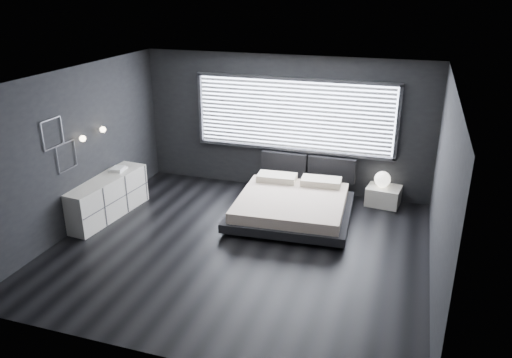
% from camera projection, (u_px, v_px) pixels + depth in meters
% --- Properties ---
extents(room, '(6.04, 6.00, 2.80)m').
position_uv_depth(room, '(239.00, 168.00, 7.78)').
color(room, black).
rests_on(room, ground).
extents(window, '(4.14, 0.09, 1.52)m').
position_uv_depth(window, '(294.00, 115.00, 10.04)').
color(window, white).
rests_on(window, ground).
extents(headboard, '(1.96, 0.16, 0.52)m').
position_uv_depth(headboard, '(308.00, 167.00, 10.27)').
color(headboard, black).
rests_on(headboard, ground).
extents(sconce_near, '(0.18, 0.11, 0.11)m').
position_uv_depth(sconce_near, '(83.00, 139.00, 8.58)').
color(sconce_near, silver).
rests_on(sconce_near, ground).
extents(sconce_far, '(0.18, 0.11, 0.11)m').
position_uv_depth(sconce_far, '(103.00, 129.00, 9.11)').
color(sconce_far, silver).
rests_on(sconce_far, ground).
extents(wall_art_upper, '(0.01, 0.48, 0.48)m').
position_uv_depth(wall_art_upper, '(53.00, 133.00, 7.98)').
color(wall_art_upper, '#47474C').
rests_on(wall_art_upper, ground).
extents(wall_art_lower, '(0.01, 0.48, 0.48)m').
position_uv_depth(wall_art_lower, '(67.00, 156.00, 8.38)').
color(wall_art_lower, '#47474C').
rests_on(wall_art_lower, ground).
extents(bed, '(2.28, 2.19, 0.56)m').
position_uv_depth(bed, '(292.00, 205.00, 9.24)').
color(bed, black).
rests_on(bed, ground).
extents(nightstand, '(0.69, 0.60, 0.37)m').
position_uv_depth(nightstand, '(383.00, 196.00, 9.84)').
color(nightstand, silver).
rests_on(nightstand, ground).
extents(orb_lamp, '(0.31, 0.31, 0.31)m').
position_uv_depth(orb_lamp, '(382.00, 179.00, 9.73)').
color(orb_lamp, white).
rests_on(orb_lamp, nightstand).
extents(dresser, '(0.70, 1.93, 0.76)m').
position_uv_depth(dresser, '(106.00, 197.00, 9.28)').
color(dresser, silver).
rests_on(dresser, ground).
extents(book_stack, '(0.28, 0.35, 0.07)m').
position_uv_depth(book_stack, '(118.00, 169.00, 9.52)').
color(book_stack, white).
rests_on(book_stack, dresser).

